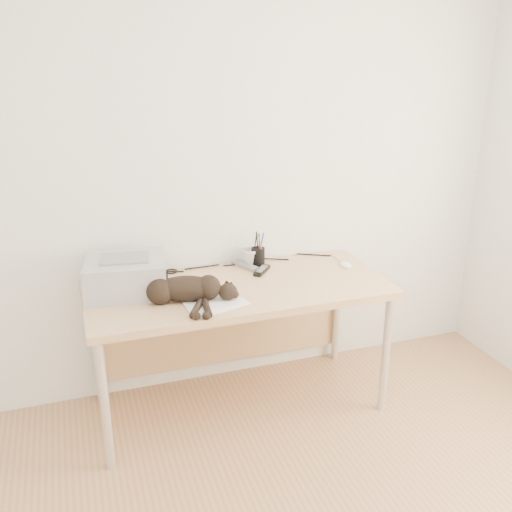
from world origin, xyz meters
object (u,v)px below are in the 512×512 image
object	(u,v)px
printer	(126,275)
cat	(182,290)
desk	(234,302)
pen_cup	(258,256)
mouse	(345,263)
mug	(251,257)

from	to	relation	value
printer	cat	distance (m)	0.33
desk	cat	bearing A→B (deg)	-149.52
pen_cup	mouse	bearing A→B (deg)	-18.88
desk	pen_cup	bearing A→B (deg)	40.64
mug	mouse	bearing A→B (deg)	-19.93
desk	cat	world-z (taller)	cat
printer	pen_cup	world-z (taller)	pen_cup
printer	mug	world-z (taller)	printer
printer	cat	size ratio (longest dim) A/B	0.75
cat	mug	bearing A→B (deg)	52.91
mouse	pen_cup	bearing A→B (deg)	167.82
desk	mug	world-z (taller)	mug
mug	mouse	size ratio (longest dim) A/B	0.99
desk	printer	world-z (taller)	printer
cat	mug	distance (m)	0.62
mug	mouse	xyz separation A→B (m)	(0.52, -0.19, -0.03)
pen_cup	mug	bearing A→B (deg)	147.43
mouse	desk	bearing A→B (deg)	-172.79
mug	mouse	distance (m)	0.55
printer	mouse	size ratio (longest dim) A/B	4.11
mug	cat	bearing A→B (deg)	-141.65
desk	cat	distance (m)	0.42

